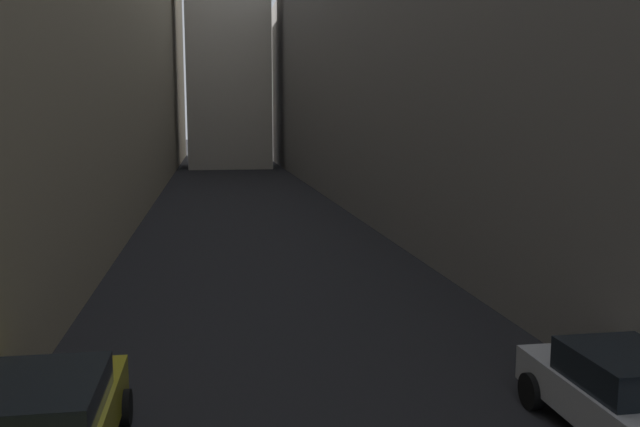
# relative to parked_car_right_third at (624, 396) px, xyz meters

# --- Properties ---
(ground_plane) EXTENTS (264.00, 264.00, 0.00)m
(ground_plane) POSITION_rel_parked_car_right_third_xyz_m (-4.40, 31.06, -0.77)
(ground_plane) COLOR black
(building_block_left) EXTENTS (13.59, 108.00, 22.44)m
(building_block_left) POSITION_rel_parked_car_right_third_xyz_m (-16.70, 33.06, 10.45)
(building_block_left) COLOR gray
(building_block_left) RESTS_ON ground
(building_block_right) EXTENTS (13.51, 108.00, 18.16)m
(building_block_right) POSITION_rel_parked_car_right_third_xyz_m (7.85, 33.06, 8.31)
(building_block_right) COLOR slate
(building_block_right) RESTS_ON ground
(parked_car_right_third) EXTENTS (1.89, 4.06, 1.50)m
(parked_car_right_third) POSITION_rel_parked_car_right_third_xyz_m (0.00, 0.00, 0.00)
(parked_car_right_third) COLOR #B7B7BC
(parked_car_right_third) RESTS_ON ground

